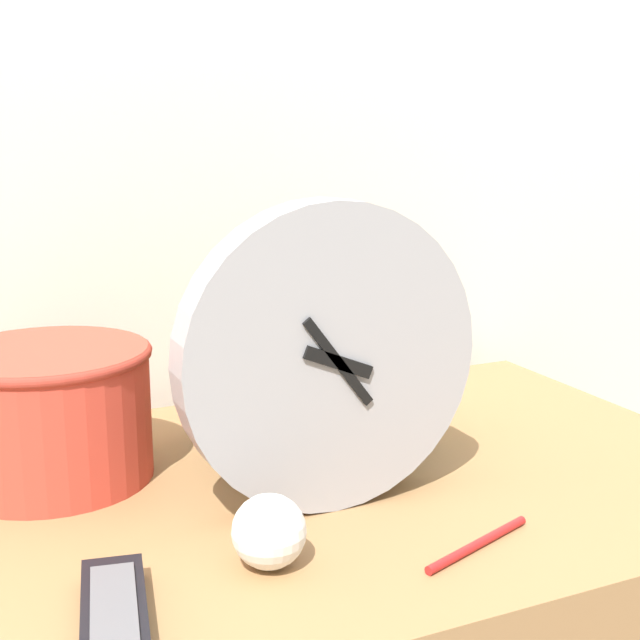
% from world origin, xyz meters
% --- Properties ---
extents(wall_back, '(6.00, 0.04, 2.40)m').
position_xyz_m(wall_back, '(0.00, 0.66, 1.20)').
color(wall_back, silver).
rests_on(wall_back, ground_plane).
extents(desk_clock, '(0.30, 0.05, 0.30)m').
position_xyz_m(desk_clock, '(0.04, 0.23, 0.93)').
color(desk_clock, '#99999E').
rests_on(desk_clock, desk).
extents(book_stack, '(0.26, 0.21, 0.19)m').
position_xyz_m(book_stack, '(0.10, 0.40, 0.88)').
color(book_stack, '#232328').
rests_on(book_stack, desk).
extents(basket, '(0.21, 0.21, 0.14)m').
position_xyz_m(basket, '(-0.19, 0.41, 0.85)').
color(basket, '#C63D2D').
rests_on(basket, desk).
extents(tv_remote, '(0.08, 0.16, 0.02)m').
position_xyz_m(tv_remote, '(-0.20, 0.10, 0.79)').
color(tv_remote, black).
rests_on(tv_remote, desk).
extents(crumpled_paper_ball, '(0.06, 0.06, 0.06)m').
position_xyz_m(crumpled_paper_ball, '(-0.06, 0.14, 0.81)').
color(crumpled_paper_ball, white).
rests_on(crumpled_paper_ball, desk).
extents(pen, '(0.13, 0.05, 0.01)m').
position_xyz_m(pen, '(0.12, 0.10, 0.78)').
color(pen, '#B21E1E').
rests_on(pen, desk).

